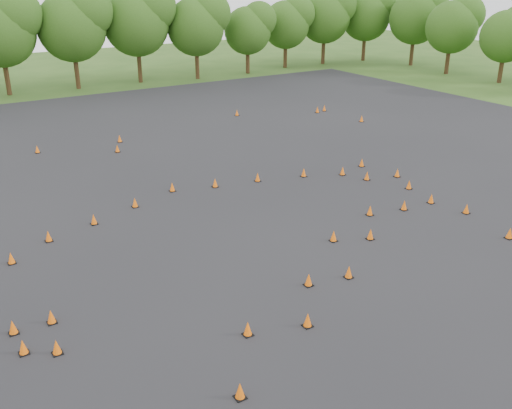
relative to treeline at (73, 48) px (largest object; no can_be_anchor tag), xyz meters
The scene contains 4 objects.
ground 35.10m from the treeline, 91.84° to the right, with size 140.00×140.00×0.00m, color #2D5119.
asphalt_pad 29.16m from the treeline, 92.22° to the right, with size 62.00×62.00×0.00m, color black.
treeline is the anchor object (origin of this frame).
traffic_cones 29.60m from the treeline, 92.20° to the right, with size 36.20×33.08×0.45m.
Camera 1 is at (-11.95, -15.07, 10.42)m, focal length 40.00 mm.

